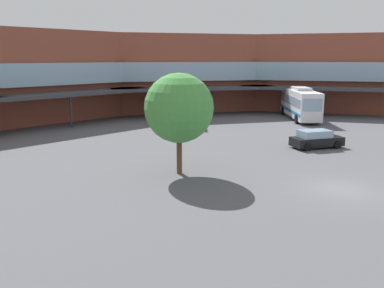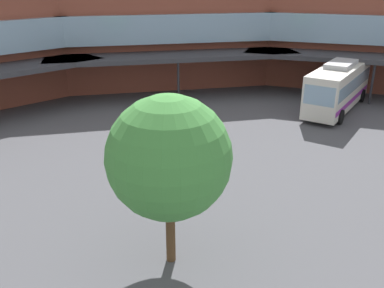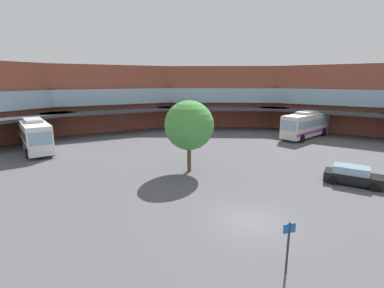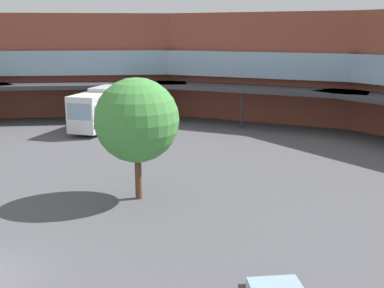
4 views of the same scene
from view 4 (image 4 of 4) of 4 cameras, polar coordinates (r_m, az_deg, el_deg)
station_building at (r=34.89m, az=11.54°, el=7.27°), size 83.86×45.69×10.78m
bus_1 at (r=45.71m, az=-10.24°, el=4.38°), size 6.29×10.31×3.92m
plaza_tree at (r=25.39m, az=-6.65°, el=2.84°), size 4.53×4.53×6.65m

